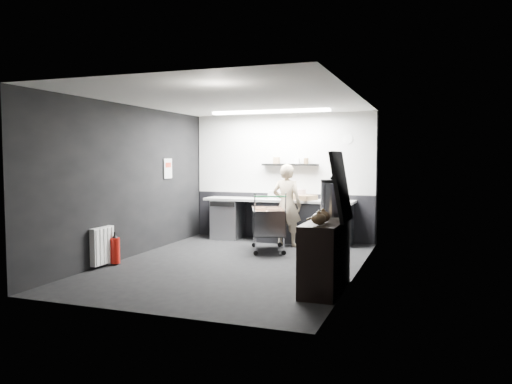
% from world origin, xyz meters
% --- Properties ---
extents(floor, '(5.50, 5.50, 0.00)m').
position_xyz_m(floor, '(0.00, 0.00, 0.00)').
color(floor, black).
rests_on(floor, ground).
extents(ceiling, '(5.50, 5.50, 0.00)m').
position_xyz_m(ceiling, '(0.00, 0.00, 2.70)').
color(ceiling, silver).
rests_on(ceiling, wall_back).
extents(wall_back, '(5.50, 0.00, 5.50)m').
position_xyz_m(wall_back, '(0.00, 2.75, 1.35)').
color(wall_back, black).
rests_on(wall_back, floor).
extents(wall_front, '(5.50, 0.00, 5.50)m').
position_xyz_m(wall_front, '(0.00, -2.75, 1.35)').
color(wall_front, black).
rests_on(wall_front, floor).
extents(wall_left, '(0.00, 5.50, 5.50)m').
position_xyz_m(wall_left, '(-2.00, 0.00, 1.35)').
color(wall_left, black).
rests_on(wall_left, floor).
extents(wall_right, '(0.00, 5.50, 5.50)m').
position_xyz_m(wall_right, '(2.00, 0.00, 1.35)').
color(wall_right, black).
rests_on(wall_right, floor).
extents(kitchen_wall_panel, '(3.95, 0.02, 1.70)m').
position_xyz_m(kitchen_wall_panel, '(0.00, 2.73, 1.85)').
color(kitchen_wall_panel, silver).
rests_on(kitchen_wall_panel, wall_back).
extents(dado_panel, '(3.95, 0.02, 1.00)m').
position_xyz_m(dado_panel, '(0.00, 2.73, 0.50)').
color(dado_panel, black).
rests_on(dado_panel, wall_back).
extents(floating_shelf, '(1.20, 0.22, 0.04)m').
position_xyz_m(floating_shelf, '(0.20, 2.62, 1.62)').
color(floating_shelf, black).
rests_on(floating_shelf, wall_back).
extents(wall_clock, '(0.20, 0.03, 0.20)m').
position_xyz_m(wall_clock, '(1.40, 2.72, 2.15)').
color(wall_clock, white).
rests_on(wall_clock, wall_back).
extents(poster, '(0.02, 0.30, 0.40)m').
position_xyz_m(poster, '(-1.98, 1.30, 1.55)').
color(poster, silver).
rests_on(poster, wall_left).
extents(poster_red_band, '(0.02, 0.22, 0.10)m').
position_xyz_m(poster_red_band, '(-1.98, 1.30, 1.62)').
color(poster_red_band, red).
rests_on(poster_red_band, poster).
extents(radiator, '(0.10, 0.50, 0.60)m').
position_xyz_m(radiator, '(-1.94, -0.90, 0.35)').
color(radiator, white).
rests_on(radiator, wall_left).
extents(ceiling_strip, '(2.40, 0.20, 0.04)m').
position_xyz_m(ceiling_strip, '(0.00, 1.85, 2.67)').
color(ceiling_strip, white).
rests_on(ceiling_strip, ceiling).
extents(prep_counter, '(3.20, 0.61, 0.90)m').
position_xyz_m(prep_counter, '(0.14, 2.42, 0.46)').
color(prep_counter, black).
rests_on(prep_counter, floor).
extents(person, '(0.63, 0.44, 1.65)m').
position_xyz_m(person, '(0.33, 1.97, 0.82)').
color(person, beige).
rests_on(person, floor).
extents(shopping_cart, '(0.94, 1.20, 1.09)m').
position_xyz_m(shopping_cart, '(0.14, 1.34, 0.52)').
color(shopping_cart, silver).
rests_on(shopping_cart, floor).
extents(sideboard, '(0.53, 1.24, 1.86)m').
position_xyz_m(sideboard, '(1.76, -1.06, 0.59)').
color(sideboard, black).
rests_on(sideboard, floor).
extents(fire_extinguisher, '(0.16, 0.16, 0.52)m').
position_xyz_m(fire_extinguisher, '(-1.85, -0.69, 0.25)').
color(fire_extinguisher, red).
rests_on(fire_extinguisher, floor).
extents(cardboard_box, '(0.64, 0.57, 0.11)m').
position_xyz_m(cardboard_box, '(0.53, 2.37, 0.95)').
color(cardboard_box, '#92734D').
rests_on(cardboard_box, prep_counter).
extents(pink_tub, '(0.22, 0.22, 0.22)m').
position_xyz_m(pink_tub, '(0.49, 2.42, 1.01)').
color(pink_tub, beige).
rests_on(pink_tub, prep_counter).
extents(white_container, '(0.22, 0.18, 0.17)m').
position_xyz_m(white_container, '(-0.10, 2.37, 0.99)').
color(white_container, white).
rests_on(white_container, prep_counter).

